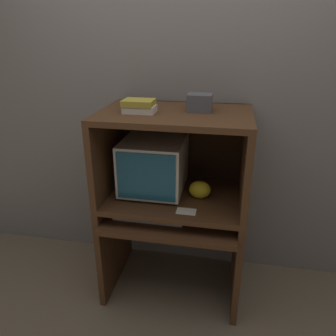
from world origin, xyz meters
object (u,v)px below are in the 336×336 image
crt_monitor (154,164)px  snack_bag (200,190)px  book_stack (139,106)px  storage_box (200,103)px  keyboard (149,216)px  mouse (196,219)px

crt_monitor → snack_bag: bearing=-11.6°
book_stack → storage_box: bearing=17.4°
book_stack → storage_box: storage_box is taller
snack_bag → storage_box: (-0.03, 0.06, 0.56)m
crt_monitor → storage_box: (0.29, -0.00, 0.43)m
keyboard → snack_bag: 0.38m
mouse → book_stack: bearing=168.9°
storage_box → keyboard: bearing=-144.9°
keyboard → storage_box: (0.28, 0.20, 0.72)m
crt_monitor → mouse: bearing=-30.8°
book_stack → keyboard: bearing=-53.2°
mouse → keyboard: bearing=-176.8°
crt_monitor → book_stack: 0.44m
crt_monitor → book_stack: bearing=-117.2°
keyboard → storage_box: storage_box is taller
keyboard → snack_bag: bearing=23.6°
keyboard → book_stack: (-0.07, 0.09, 0.70)m
snack_bag → storage_box: bearing=114.1°
crt_monitor → storage_box: 0.52m
snack_bag → storage_box: storage_box is taller
snack_bag → book_stack: (-0.38, -0.05, 0.55)m
book_stack → storage_box: (0.35, 0.11, 0.01)m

